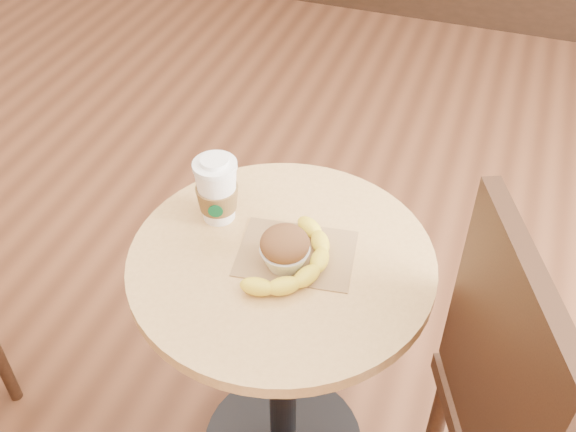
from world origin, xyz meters
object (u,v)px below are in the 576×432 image
object	(u,v)px
cafe_table	(282,330)
muffin	(285,249)
coffee_cup	(217,192)
banana	(296,258)

from	to	relation	value
cafe_table	muffin	bearing A→B (deg)	-55.10
coffee_cup	banana	distance (m)	0.23
muffin	banana	xyz separation A→B (m)	(0.02, 0.01, -0.03)
cafe_table	banana	distance (m)	0.26
cafe_table	muffin	world-z (taller)	muffin
cafe_table	coffee_cup	world-z (taller)	coffee_cup
cafe_table	banana	world-z (taller)	banana
cafe_table	banana	bearing A→B (deg)	-21.72
coffee_cup	muffin	size ratio (longest dim) A/B	1.53
coffee_cup	muffin	distance (m)	0.21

